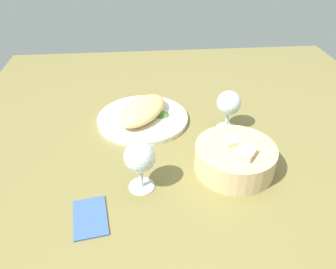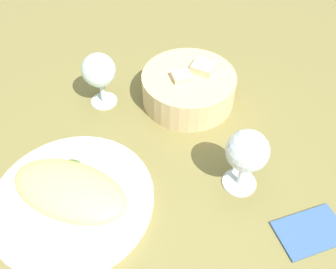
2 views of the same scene
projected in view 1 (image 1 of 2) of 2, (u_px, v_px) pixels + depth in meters
ground_plane at (193, 141)px, 94.01cm from camera, size 140.00×140.00×2.00cm
plate at (143, 119)px, 100.68cm from camera, size 27.68×27.68×1.40cm
omelette at (142, 110)px, 99.00cm from camera, size 23.07×19.97×4.51cm
lettuce_garnish at (162, 113)px, 100.70cm from camera, size 4.56×4.56×1.48cm
bread_basket at (235, 158)px, 80.50cm from camera, size 19.79×19.79×8.28cm
wine_glass_near at (140, 159)px, 72.28cm from camera, size 7.16×7.16×12.65cm
wine_glass_far at (229, 104)px, 93.02cm from camera, size 6.96×6.96×12.10cm
folded_napkin at (90, 217)px, 69.15cm from camera, size 11.96×8.64×0.80cm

